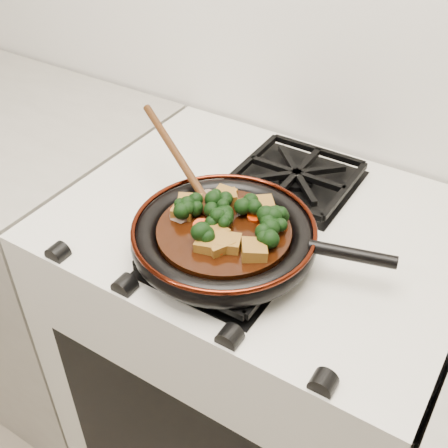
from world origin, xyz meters
The scene contains 36 objects.
stove centered at (0.00, 1.69, 0.45)m, with size 0.76×0.60×0.90m, color beige.
burner_grate_front centered at (0.00, 1.55, 0.91)m, with size 0.23×0.23×0.03m, color black, non-canonical shape.
burner_grate_back centered at (0.00, 1.83, 0.91)m, with size 0.23×0.23×0.03m, color black, non-canonical shape.
skillet centered at (0.00, 1.57, 0.94)m, with size 0.43×0.32×0.05m.
braising_sauce centered at (-0.01, 1.56, 0.95)m, with size 0.23×0.23×0.02m, color black.
tofu_cube_0 centered at (-0.09, 1.58, 0.97)m, with size 0.04×0.04×0.02m, color brown.
tofu_cube_1 centered at (-0.01, 1.54, 0.97)m, with size 0.03×0.04×0.02m, color brown.
tofu_cube_2 centered at (0.03, 1.53, 0.97)m, with size 0.04×0.03×0.02m, color brown.
tofu_cube_3 centered at (-0.05, 1.63, 0.97)m, with size 0.04×0.04×0.02m, color brown.
tofu_cube_4 centered at (-0.01, 1.51, 0.97)m, with size 0.04×0.03×0.02m, color brown.
tofu_cube_5 centered at (-0.02, 1.58, 0.97)m, with size 0.04×0.03×0.02m, color brown.
tofu_cube_6 centered at (-0.04, 1.63, 0.97)m, with size 0.04×0.04×0.02m, color brown.
tofu_cube_7 centered at (0.02, 1.64, 0.97)m, with size 0.04×0.04×0.02m, color brown.
tofu_cube_8 centered at (0.01, 1.52, 0.97)m, with size 0.04×0.04×0.02m, color brown.
tofu_cube_9 centered at (-0.09, 1.56, 0.97)m, with size 0.04×0.04×0.02m, color brown.
tofu_cube_10 centered at (0.07, 1.54, 0.97)m, with size 0.04×0.04×0.02m, color brown.
broccoli_floret_0 centered at (-0.08, 1.56, 0.97)m, with size 0.06×0.06×0.06m, color black, non-canonical shape.
broccoli_floret_1 centered at (-0.05, 1.61, 0.97)m, with size 0.06×0.06×0.05m, color black, non-canonical shape.
broccoli_floret_2 centered at (0.01, 1.62, 0.97)m, with size 0.06×0.06×0.05m, color black, non-canonical shape.
broccoli_floret_3 centered at (-0.03, 1.58, 0.97)m, with size 0.06×0.06×0.06m, color black, non-canonical shape.
broccoli_floret_4 centered at (-0.01, 1.57, 0.97)m, with size 0.06×0.06×0.05m, color black, non-canonical shape.
broccoli_floret_5 centered at (-0.08, 1.58, 0.97)m, with size 0.06×0.06×0.05m, color black, non-canonical shape.
broccoli_floret_6 centered at (0.06, 1.62, 0.97)m, with size 0.06×0.06×0.05m, color black, non-canonical shape.
broccoli_floret_7 centered at (0.07, 1.60, 0.97)m, with size 0.06×0.06×0.06m, color black, non-canonical shape.
broccoli_floret_8 centered at (-0.01, 1.52, 0.97)m, with size 0.06×0.06×0.06m, color black, non-canonical shape.
broccoli_floret_9 centered at (0.08, 1.57, 0.97)m, with size 0.06×0.06×0.06m, color black, non-canonical shape.
carrot_coin_0 centered at (0.02, 1.62, 0.96)m, with size 0.03×0.03×0.01m, color red.
carrot_coin_1 centered at (-0.01, 1.64, 0.96)m, with size 0.03×0.03×0.01m, color red.
carrot_coin_2 centered at (0.01, 1.51, 0.96)m, with size 0.03×0.03×0.01m, color red.
carrot_coin_3 centered at (-0.10, 1.56, 0.96)m, with size 0.03×0.03×0.01m, color red.
carrot_coin_4 centered at (-0.04, 1.54, 0.96)m, with size 0.03×0.03×0.01m, color red.
carrot_coin_5 centered at (0.06, 1.59, 0.96)m, with size 0.03×0.03×0.01m, color red.
mushroom_slice_0 centered at (-0.07, 1.61, 0.97)m, with size 0.03×0.03×0.01m, color brown.
mushroom_slice_1 centered at (-0.04, 1.64, 0.97)m, with size 0.04×0.04×0.01m, color brown.
mushroom_slice_2 centered at (-0.09, 1.55, 0.97)m, with size 0.03×0.03×0.01m, color brown.
wooden_spoon centered at (-0.13, 1.64, 0.99)m, with size 0.16×0.11×0.28m.
Camera 1 is at (0.38, 0.95, 1.56)m, focal length 45.00 mm.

